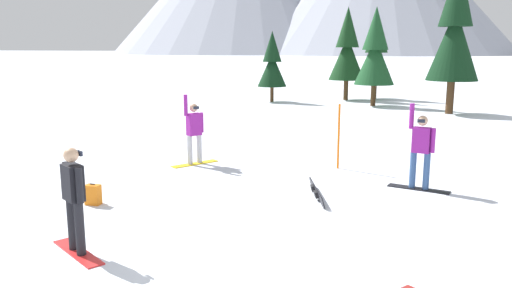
{
  "coord_description": "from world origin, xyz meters",
  "views": [
    {
      "loc": [
        2.46,
        -7.93,
        3.36
      ],
      "look_at": [
        -0.98,
        3.88,
        1.0
      ],
      "focal_mm": 35.51,
      "sensor_mm": 36.0,
      "label": 1
    }
  ],
  "objects_px": {
    "snowboarder_background": "(194,131)",
    "pine_tree_tall": "(375,52)",
    "snowboarder_foreground": "(74,198)",
    "loose_snowboard_near_left": "(316,192)",
    "snowboarder_midground": "(421,149)",
    "trail_marker_pole": "(339,137)",
    "pine_tree_broad": "(455,30)",
    "backpack_orange": "(93,195)",
    "pine_tree_young": "(347,50)",
    "pine_tree_leaning": "(272,63)",
    "pine_tree_slender": "(376,55)"
  },
  "relations": [
    {
      "from": "snowboarder_foreground",
      "to": "pine_tree_leaning",
      "type": "height_order",
      "value": "pine_tree_leaning"
    },
    {
      "from": "loose_snowboard_near_left",
      "to": "pine_tree_tall",
      "type": "xyz_separation_m",
      "value": [
        0.12,
        18.99,
        2.94
      ]
    },
    {
      "from": "pine_tree_broad",
      "to": "pine_tree_slender",
      "type": "height_order",
      "value": "pine_tree_broad"
    },
    {
      "from": "loose_snowboard_near_left",
      "to": "trail_marker_pole",
      "type": "xyz_separation_m",
      "value": [
        0.12,
        2.94,
        0.78
      ]
    },
    {
      "from": "pine_tree_leaning",
      "to": "loose_snowboard_near_left",
      "type": "bearing_deg",
      "value": -72.72
    },
    {
      "from": "snowboarder_background",
      "to": "loose_snowboard_near_left",
      "type": "relative_size",
      "value": 1.12
    },
    {
      "from": "snowboarder_midground",
      "to": "pine_tree_slender",
      "type": "height_order",
      "value": "pine_tree_slender"
    },
    {
      "from": "pine_tree_broad",
      "to": "snowboarder_foreground",
      "type": "bearing_deg",
      "value": -109.5
    },
    {
      "from": "pine_tree_slender",
      "to": "pine_tree_broad",
      "type": "bearing_deg",
      "value": -58.25
    },
    {
      "from": "snowboarder_background",
      "to": "trail_marker_pole",
      "type": "height_order",
      "value": "snowboarder_background"
    },
    {
      "from": "snowboarder_background",
      "to": "pine_tree_broad",
      "type": "bearing_deg",
      "value": 60.5
    },
    {
      "from": "loose_snowboard_near_left",
      "to": "pine_tree_young",
      "type": "bearing_deg",
      "value": 94.63
    },
    {
      "from": "snowboarder_foreground",
      "to": "pine_tree_young",
      "type": "distance_m",
      "value": 26.39
    },
    {
      "from": "snowboarder_background",
      "to": "pine_tree_young",
      "type": "bearing_deg",
      "value": 83.72
    },
    {
      "from": "loose_snowboard_near_left",
      "to": "snowboarder_background",
      "type": "bearing_deg",
      "value": 149.8
    },
    {
      "from": "pine_tree_young",
      "to": "pine_tree_leaning",
      "type": "relative_size",
      "value": 1.35
    },
    {
      "from": "snowboarder_foreground",
      "to": "snowboarder_midground",
      "type": "distance_m",
      "value": 7.86
    },
    {
      "from": "loose_snowboard_near_left",
      "to": "pine_tree_slender",
      "type": "relative_size",
      "value": 0.35
    },
    {
      "from": "snowboarder_midground",
      "to": "snowboarder_background",
      "type": "relative_size",
      "value": 1.01
    },
    {
      "from": "snowboarder_midground",
      "to": "trail_marker_pole",
      "type": "distance_m",
      "value": 2.67
    },
    {
      "from": "snowboarder_midground",
      "to": "snowboarder_background",
      "type": "bearing_deg",
      "value": 171.17
    },
    {
      "from": "snowboarder_foreground",
      "to": "pine_tree_leaning",
      "type": "relative_size",
      "value": 0.41
    },
    {
      "from": "backpack_orange",
      "to": "loose_snowboard_near_left",
      "type": "bearing_deg",
      "value": 22.48
    },
    {
      "from": "backpack_orange",
      "to": "pine_tree_young",
      "type": "relative_size",
      "value": 0.08
    },
    {
      "from": "backpack_orange",
      "to": "pine_tree_young",
      "type": "xyz_separation_m",
      "value": [
        2.76,
        23.88,
        2.98
      ]
    },
    {
      "from": "snowboarder_midground",
      "to": "trail_marker_pole",
      "type": "height_order",
      "value": "snowboarder_midground"
    },
    {
      "from": "snowboarder_foreground",
      "to": "loose_snowboard_near_left",
      "type": "xyz_separation_m",
      "value": [
        3.26,
        4.26,
        -0.82
      ]
    },
    {
      "from": "backpack_orange",
      "to": "pine_tree_tall",
      "type": "distance_m",
      "value": 21.58
    },
    {
      "from": "pine_tree_tall",
      "to": "pine_tree_leaning",
      "type": "xyz_separation_m",
      "value": [
        -6.2,
        0.54,
        -0.7
      ]
    },
    {
      "from": "snowboarder_midground",
      "to": "snowboarder_background",
      "type": "distance_m",
      "value": 6.28
    },
    {
      "from": "backpack_orange",
      "to": "pine_tree_tall",
      "type": "bearing_deg",
      "value": 77.39
    },
    {
      "from": "backpack_orange",
      "to": "pine_tree_leaning",
      "type": "relative_size",
      "value": 0.11
    },
    {
      "from": "pine_tree_tall",
      "to": "snowboarder_background",
      "type": "bearing_deg",
      "value": -103.71
    },
    {
      "from": "loose_snowboard_near_left",
      "to": "pine_tree_broad",
      "type": "bearing_deg",
      "value": 76.08
    },
    {
      "from": "backpack_orange",
      "to": "trail_marker_pole",
      "type": "distance_m",
      "value": 6.75
    },
    {
      "from": "snowboarder_background",
      "to": "snowboarder_midground",
      "type": "bearing_deg",
      "value": -8.83
    },
    {
      "from": "pine_tree_tall",
      "to": "pine_tree_slender",
      "type": "xyz_separation_m",
      "value": [
        -0.16,
        4.2,
        -0.19
      ]
    },
    {
      "from": "pine_tree_broad",
      "to": "pine_tree_leaning",
      "type": "xyz_separation_m",
      "value": [
        -10.17,
        3.01,
        -1.81
      ]
    },
    {
      "from": "snowboarder_background",
      "to": "backpack_orange",
      "type": "bearing_deg",
      "value": -98.12
    },
    {
      "from": "snowboarder_midground",
      "to": "loose_snowboard_near_left",
      "type": "bearing_deg",
      "value": -149.44
    },
    {
      "from": "trail_marker_pole",
      "to": "pine_tree_broad",
      "type": "bearing_deg",
      "value": 73.7
    },
    {
      "from": "backpack_orange",
      "to": "pine_tree_leaning",
      "type": "distance_m",
      "value": 21.57
    },
    {
      "from": "snowboarder_background",
      "to": "loose_snowboard_near_left",
      "type": "bearing_deg",
      "value": -30.2
    },
    {
      "from": "snowboarder_background",
      "to": "pine_tree_tall",
      "type": "bearing_deg",
      "value": 76.29
    },
    {
      "from": "snowboarder_foreground",
      "to": "snowboarder_background",
      "type": "distance_m",
      "value": 6.6
    },
    {
      "from": "trail_marker_pole",
      "to": "pine_tree_young",
      "type": "relative_size",
      "value": 0.31
    },
    {
      "from": "snowboarder_background",
      "to": "backpack_orange",
      "type": "distance_m",
      "value": 4.29
    },
    {
      "from": "snowboarder_midground",
      "to": "trail_marker_pole",
      "type": "relative_size",
      "value": 1.13
    },
    {
      "from": "loose_snowboard_near_left",
      "to": "pine_tree_young",
      "type": "relative_size",
      "value": 0.31
    },
    {
      "from": "pine_tree_slender",
      "to": "loose_snowboard_near_left",
      "type": "bearing_deg",
      "value": -89.91
    }
  ]
}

